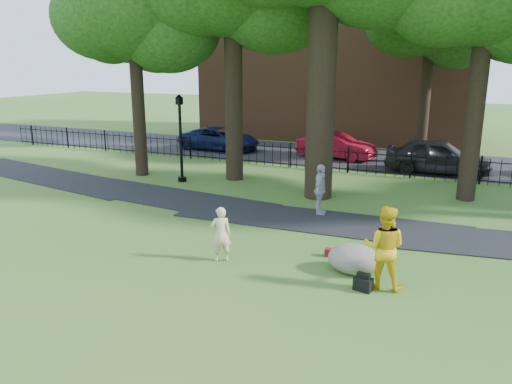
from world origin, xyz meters
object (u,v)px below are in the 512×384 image
at_px(boulder, 354,257).
at_px(woman, 221,234).
at_px(man, 384,247).
at_px(red_sedan, 336,146).
at_px(lamppost, 181,139).

bearing_deg(boulder, woman, -168.18).
xyz_separation_m(man, red_sedan, (-5.37, 15.77, -0.31)).
xyz_separation_m(woman, boulder, (3.53, 0.74, -0.37)).
bearing_deg(lamppost, boulder, -24.01).
distance_m(woman, man, 4.38).
height_order(man, lamppost, lamppost).
relative_size(boulder, red_sedan, 0.32).
bearing_deg(red_sedan, lamppost, 158.10).
distance_m(man, lamppost, 12.84).
bearing_deg(boulder, lamppost, 144.16).
height_order(woman, man, man).
bearing_deg(man, woman, -0.97).
bearing_deg(woman, red_sedan, -117.76).
height_order(lamppost, red_sedan, lamppost).
bearing_deg(man, red_sedan, -73.42).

